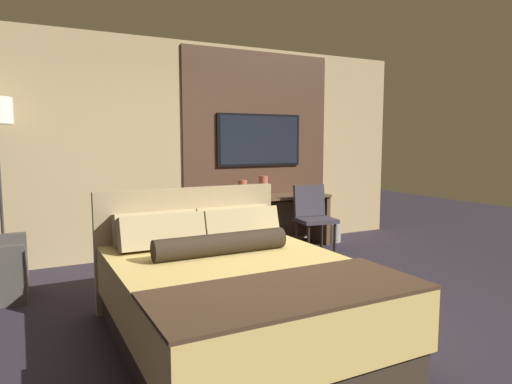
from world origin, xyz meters
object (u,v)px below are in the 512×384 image
Objects in this scene: vase_short at (243,189)px; book at (230,198)px; vase_tall at (263,186)px; tv at (260,140)px; bed at (234,294)px; desk_chair at (312,213)px; waste_bin at (333,232)px; desk at (267,212)px.

vase_short reaches higher than book.
vase_tall reaches higher than book.
tv is 5.46× the size of vase_short.
book is at bearing -172.56° from vase_tall.
tv is at bearing 58.63° from bed.
bed reaches higher than vase_short.
desk_chair is at bearing -66.13° from tv.
waste_bin is at bearing 40.87° from desk_chair.
vase_short is at bearing -174.13° from desk.
vase_tall is at bearing 173.35° from waste_bin.
vase_short is at bearing 62.80° from bed.
waste_bin is (1.05, -0.14, -0.36)m from desk.
vase_short is (-0.40, -0.27, -0.66)m from tv.
bed is at bearing -122.64° from vase_tall.
book is at bearing 66.34° from bed.
vase_tall is 1.35m from waste_bin.
bed is 3.63m from waste_bin.
tv is 4.67× the size of waste_bin.
desk_chair is (2.04, 1.93, 0.20)m from bed.
book reaches higher than desk.
tv is (-0.00, 0.23, 1.01)m from desk.
book is at bearing -153.05° from tv.
bed reaches higher than desk.
desk is (1.68, 2.52, 0.14)m from bed.
desk_chair is at bearing -146.95° from waste_bin.
vase_tall reaches higher than desk_chair.
desk_chair is (0.36, -0.82, -0.96)m from tv.
vase_short reaches higher than waste_bin.
waste_bin is (2.73, 2.38, -0.22)m from bed.
bed is 7.85× the size of waste_bin.
desk is 0.54m from vase_short.
vase_tall reaches higher than desk.
vase_tall is at bearing 5.47° from vase_short.
waste_bin is at bearing -19.29° from tv.
tv is at bearing 90.00° from desk.
vase_tall is (-0.07, -0.01, 0.38)m from desk.
desk_chair is 3.27× the size of waste_bin.
tv is at bearing 74.23° from vase_tall.
desk is 0.38m from vase_tall.
vase_short is 0.23m from book.
book is (-0.61, -0.08, 0.25)m from desk.
desk is at bearing 129.38° from desk_chair.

